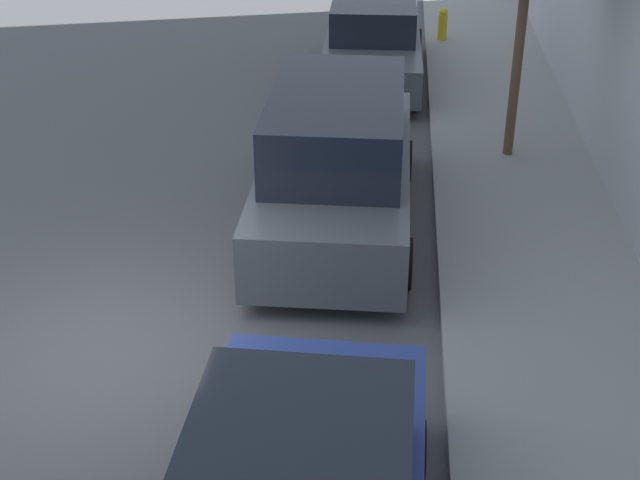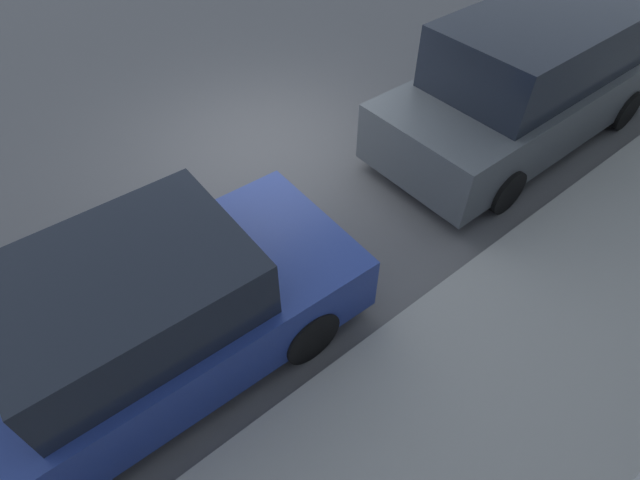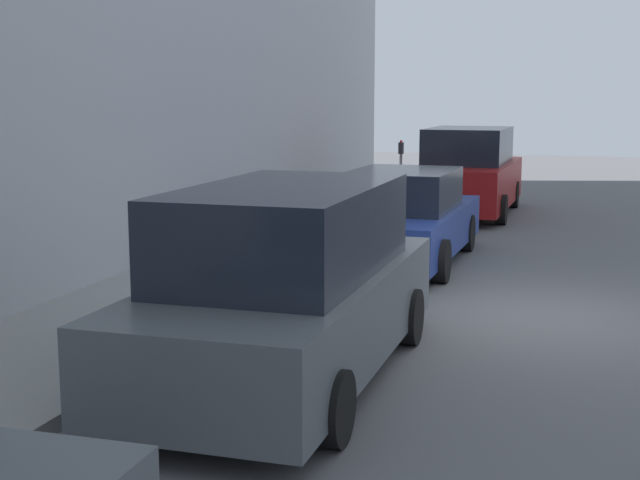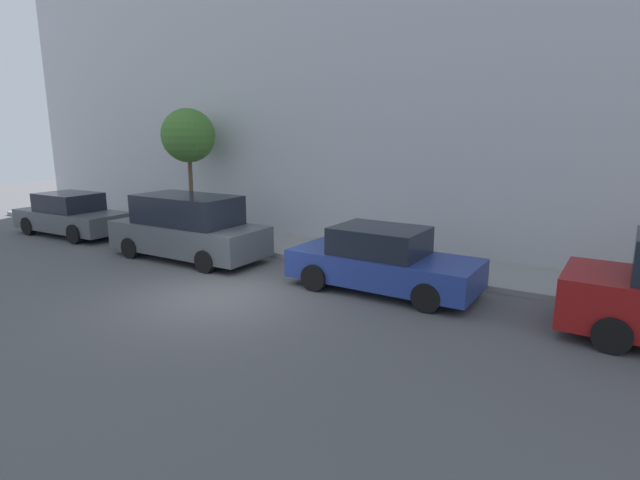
{
  "view_description": "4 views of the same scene",
  "coord_description": "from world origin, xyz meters",
  "px_view_note": "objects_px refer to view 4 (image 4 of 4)",
  "views": [
    {
      "loc": [
        2.89,
        -7.52,
        5.62
      ],
      "look_at": [
        2.14,
        0.92,
        1.0
      ],
      "focal_mm": 50.0,
      "sensor_mm": 36.0,
      "label": 1
    },
    {
      "loc": [
        5.36,
        -3.29,
        4.63
      ],
      "look_at": [
        2.73,
        -1.15,
        1.0
      ],
      "focal_mm": 28.0,
      "sensor_mm": 36.0,
      "label": 2
    },
    {
      "loc": [
        -0.61,
        11.16,
        2.77
      ],
      "look_at": [
        2.52,
        0.95,
        1.0
      ],
      "focal_mm": 50.0,
      "sensor_mm": 36.0,
      "label": 3
    },
    {
      "loc": [
        -8.27,
        -7.69,
        3.78
      ],
      "look_at": [
        2.48,
        -1.2,
        1.0
      ],
      "focal_mm": 28.0,
      "sensor_mm": 36.0,
      "label": 4
    }
  ],
  "objects_px": {
    "parked_minivan_third": "(188,228)",
    "parked_sedan_fourth": "(72,215)",
    "street_tree": "(188,136)",
    "fire_hydrant": "(69,211)",
    "parked_sedan_second": "(382,261)"
  },
  "relations": [
    {
      "from": "parked_minivan_third",
      "to": "street_tree",
      "type": "relative_size",
      "value": 1.12
    },
    {
      "from": "parked_sedan_second",
      "to": "street_tree",
      "type": "relative_size",
      "value": 1.04
    },
    {
      "from": "parked_sedan_second",
      "to": "parked_sedan_fourth",
      "type": "relative_size",
      "value": 1.0
    },
    {
      "from": "parked_sedan_fourth",
      "to": "street_tree",
      "type": "relative_size",
      "value": 1.03
    },
    {
      "from": "parked_sedan_second",
      "to": "parked_minivan_third",
      "type": "bearing_deg",
      "value": 91.38
    },
    {
      "from": "parked_sedan_second",
      "to": "parked_sedan_fourth",
      "type": "height_order",
      "value": "same"
    },
    {
      "from": "parked_minivan_third",
      "to": "parked_sedan_fourth",
      "type": "relative_size",
      "value": 1.08
    },
    {
      "from": "parked_sedan_second",
      "to": "street_tree",
      "type": "bearing_deg",
      "value": 74.59
    },
    {
      "from": "street_tree",
      "to": "fire_hydrant",
      "type": "height_order",
      "value": "street_tree"
    },
    {
      "from": "parked_sedan_fourth",
      "to": "parked_sedan_second",
      "type": "bearing_deg",
      "value": -90.48
    },
    {
      "from": "parked_sedan_second",
      "to": "parked_sedan_fourth",
      "type": "xyz_separation_m",
      "value": [
        0.1,
        12.4,
        -0.0
      ]
    },
    {
      "from": "street_tree",
      "to": "fire_hydrant",
      "type": "xyz_separation_m",
      "value": [
        -0.82,
        6.28,
        -3.07
      ]
    },
    {
      "from": "parked_minivan_third",
      "to": "street_tree",
      "type": "bearing_deg",
      "value": 43.1
    },
    {
      "from": "parked_sedan_fourth",
      "to": "street_tree",
      "type": "distance_m",
      "value": 5.27
    },
    {
      "from": "parked_sedan_fourth",
      "to": "street_tree",
      "type": "height_order",
      "value": "street_tree"
    }
  ]
}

